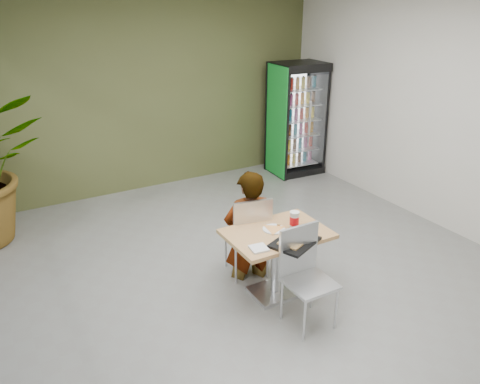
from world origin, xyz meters
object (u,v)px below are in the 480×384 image
Objects in this scene: soda_cup at (294,220)px; seated_woman at (248,237)px; dining_table at (277,250)px; beverage_fridge at (297,119)px; chair_far at (249,231)px; cafeteria_tray at (295,242)px; chair_near at (304,268)px.

seated_woman is at bearing 119.96° from soda_cup.
dining_table is 0.53× the size of beverage_fridge.
cafeteria_tray is at bearing 108.13° from chair_far.
chair_far is 2.10× the size of cafeteria_tray.
seated_woman is 8.83× the size of soda_cup.
chair_near is at bearing 103.76° from seated_woman.
seated_woman is 0.82m from cafeteria_tray.
soda_cup is at bearing 55.43° from cafeteria_tray.
dining_table is at bearing 111.05° from chair_far.
cafeteria_tray is (0.09, -0.71, 0.18)m from chair_far.
seated_woman is (-0.05, 0.96, -0.09)m from chair_near.
chair_far is 5.59× the size of soda_cup.
soda_cup is (0.22, 0.49, 0.26)m from chair_near.
chair_far reaches higher than soda_cup.
cafeteria_tray is 4.12m from beverage_fridge.
chair_near is (-0.01, -0.48, 0.04)m from dining_table.
chair_far is 0.57m from soda_cup.
soda_cup is (0.22, 0.00, 0.30)m from dining_table.
chair_near is 5.55× the size of soda_cup.
cafeteria_tray reaches higher than dining_table.
chair_far is at bearing 94.92° from chair_near.
soda_cup is at bearing 135.42° from chair_far.
soda_cup is (0.29, -0.42, 0.25)m from chair_far.
chair_far is 3.65m from beverage_fridge.
soda_cup is 0.38× the size of cafeteria_tray.
dining_table is 0.44m from chair_far.
seated_woman is at bearing 97.01° from dining_table.
seated_woman reaches higher than soda_cup.
cafeteria_tray is (0.02, 0.20, 0.18)m from chair_near.
dining_table is 3.92m from beverage_fridge.
beverage_fridge is at bearing 55.47° from chair_near.
seated_woman is at bearing 95.54° from cafeteria_tray.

